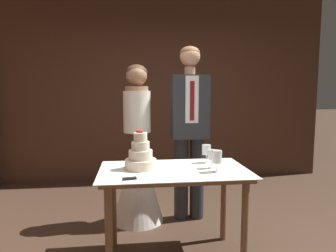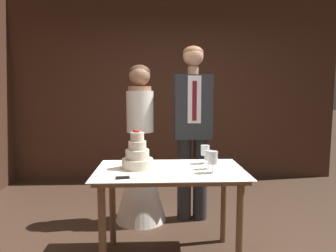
# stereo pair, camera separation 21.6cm
# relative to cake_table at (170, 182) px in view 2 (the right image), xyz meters

# --- Properties ---
(wall_back) EXTENTS (5.10, 0.12, 2.85)m
(wall_back) POSITION_rel_cake_table_xyz_m (0.15, 2.35, 0.78)
(wall_back) COLOR #472B1E
(wall_back) RESTS_ON ground_plane
(cake_table) EXTENTS (1.19, 0.70, 0.75)m
(cake_table) POSITION_rel_cake_table_xyz_m (0.00, 0.00, 0.00)
(cake_table) COLOR brown
(cake_table) RESTS_ON ground_plane
(tiered_cake) EXTENTS (0.25, 0.25, 0.32)m
(tiered_cake) POSITION_rel_cake_table_xyz_m (-0.26, 0.05, 0.21)
(tiered_cake) COLOR beige
(tiered_cake) RESTS_ON cake_table
(cake_knife) EXTENTS (0.39, 0.09, 0.02)m
(cake_knife) POSITION_rel_cake_table_xyz_m (-0.28, -0.24, 0.11)
(cake_knife) COLOR silver
(cake_knife) RESTS_ON cake_table
(wine_glass_near) EXTENTS (0.08, 0.08, 0.16)m
(wine_glass_near) POSITION_rel_cake_table_xyz_m (0.31, 0.19, 0.22)
(wine_glass_near) COLOR silver
(wine_glass_near) RESTS_ON cake_table
(wine_glass_middle) EXTENTS (0.06, 0.06, 0.15)m
(wine_glass_middle) POSITION_rel_cake_table_xyz_m (0.31, 0.00, 0.21)
(wine_glass_middle) COLOR silver
(wine_glass_middle) RESTS_ON cake_table
(wine_glass_far) EXTENTS (0.08, 0.08, 0.17)m
(wine_glass_far) POSITION_rel_cake_table_xyz_m (0.32, -0.12, 0.22)
(wine_glass_far) COLOR silver
(wine_glass_far) RESTS_ON cake_table
(bride) EXTENTS (0.54, 0.54, 1.65)m
(bride) POSITION_rel_cake_table_xyz_m (-0.28, 0.77, -0.03)
(bride) COLOR white
(bride) RESTS_ON ground_plane
(groom) EXTENTS (0.38, 0.25, 1.84)m
(groom) POSITION_rel_cake_table_xyz_m (0.28, 0.77, 0.38)
(groom) COLOR #282B30
(groom) RESTS_ON ground_plane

